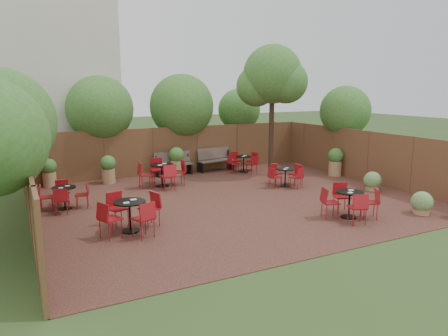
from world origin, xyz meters
name	(u,v)px	position (x,y,z in m)	size (l,w,h in m)	color
ground	(231,200)	(0.00, 0.00, 0.00)	(80.00, 80.00, 0.00)	#354F23
courtyard_paving	(231,200)	(0.00, 0.00, 0.01)	(12.00, 10.00, 0.02)	#381E17
fence_back	(177,150)	(0.00, 5.00, 1.00)	(12.00, 0.08, 2.00)	brown
fence_left	(28,191)	(-6.00, 0.00, 1.00)	(0.08, 10.00, 2.00)	brown
fence_right	(367,157)	(6.00, 0.00, 1.00)	(0.08, 10.00, 2.00)	brown
neighbour_building	(52,79)	(-4.50, 8.00, 4.00)	(5.00, 4.00, 8.00)	beige
overhang_foliage	(130,113)	(-2.49, 2.92, 2.76)	(15.55, 10.71, 2.80)	#336721
courtyard_tree	(272,79)	(3.30, 2.71, 4.00)	(2.59, 2.49, 5.34)	black
park_bench_left	(173,163)	(-0.31, 4.63, 0.52)	(1.58, 0.52, 0.97)	brown
park_bench_right	(215,159)	(1.63, 4.63, 0.54)	(1.68, 0.73, 1.01)	brown
bistro_tables	(205,185)	(-0.70, 0.57, 0.46)	(9.11, 8.50, 0.96)	black
planters	(183,164)	(-0.25, 3.65, 0.63)	(11.41, 3.91, 1.17)	#9B754D
low_shrubs	(408,195)	(4.68, -3.02, 0.33)	(1.51, 4.06, 0.68)	#9B754D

